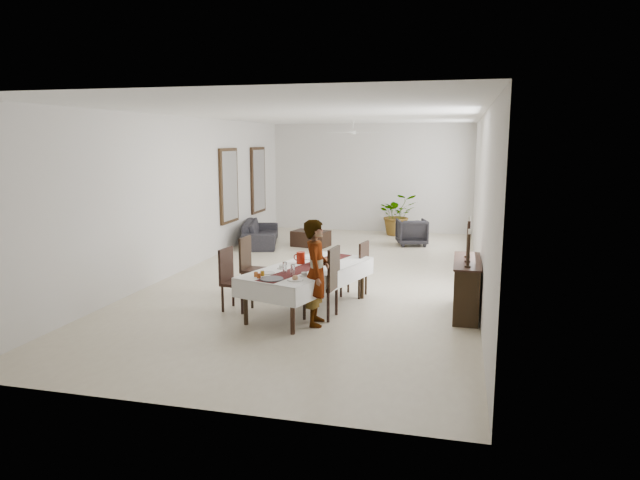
# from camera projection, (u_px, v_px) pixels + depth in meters

# --- Properties ---
(floor) EXTENTS (6.00, 12.00, 0.00)m
(floor) POSITION_uv_depth(u_px,v_px,m) (324.00, 275.00, 11.59)
(floor) COLOR beige
(floor) RESTS_ON ground
(ceiling) EXTENTS (6.00, 12.00, 0.02)m
(ceiling) POSITION_uv_depth(u_px,v_px,m) (324.00, 115.00, 11.04)
(ceiling) COLOR white
(ceiling) RESTS_ON wall_back
(wall_back) EXTENTS (6.00, 0.02, 3.20)m
(wall_back) POSITION_uv_depth(u_px,v_px,m) (371.00, 178.00, 17.05)
(wall_back) COLOR silver
(wall_back) RESTS_ON floor
(wall_front) EXTENTS (6.00, 0.02, 3.20)m
(wall_front) POSITION_uv_depth(u_px,v_px,m) (181.00, 255.00, 5.58)
(wall_front) COLOR silver
(wall_front) RESTS_ON floor
(wall_left) EXTENTS (0.02, 12.00, 3.20)m
(wall_left) POSITION_uv_depth(u_px,v_px,m) (186.00, 194.00, 12.02)
(wall_left) COLOR silver
(wall_left) RESTS_ON floor
(wall_right) EXTENTS (0.02, 12.00, 3.20)m
(wall_right) POSITION_uv_depth(u_px,v_px,m) (481.00, 201.00, 10.60)
(wall_right) COLOR silver
(wall_right) RESTS_ON floor
(dining_table_top) EXTENTS (1.58, 2.46, 0.05)m
(dining_table_top) POSITION_uv_depth(u_px,v_px,m) (308.00, 269.00, 9.09)
(dining_table_top) COLOR black
(dining_table_top) RESTS_ON table_leg_fl
(table_leg_fl) EXTENTS (0.08, 0.08, 0.67)m
(table_leg_fl) POSITION_uv_depth(u_px,v_px,m) (246.00, 303.00, 8.45)
(table_leg_fl) COLOR black
(table_leg_fl) RESTS_ON floor
(table_leg_fr) EXTENTS (0.08, 0.08, 0.67)m
(table_leg_fr) POSITION_uv_depth(u_px,v_px,m) (293.00, 311.00, 8.02)
(table_leg_fr) COLOR black
(table_leg_fr) RESTS_ON floor
(table_leg_bl) EXTENTS (0.08, 0.08, 0.67)m
(table_leg_bl) POSITION_uv_depth(u_px,v_px,m) (321.00, 274.00, 10.28)
(table_leg_bl) COLOR black
(table_leg_bl) RESTS_ON floor
(table_leg_br) EXTENTS (0.08, 0.08, 0.67)m
(table_leg_br) POSITION_uv_depth(u_px,v_px,m) (362.00, 280.00, 9.85)
(table_leg_br) COLOR black
(table_leg_br) RESTS_ON floor
(tablecloth_top) EXTENTS (1.79, 2.67, 0.01)m
(tablecloth_top) POSITION_uv_depth(u_px,v_px,m) (308.00, 267.00, 9.08)
(tablecloth_top) COLOR white
(tablecloth_top) RESTS_ON dining_table_top
(tablecloth_drape_left) EXTENTS (0.73, 2.35, 0.29)m
(tablecloth_drape_left) POSITION_uv_depth(u_px,v_px,m) (280.00, 271.00, 9.39)
(tablecloth_drape_left) COLOR silver
(tablecloth_drape_left) RESTS_ON dining_table_top
(tablecloth_drape_right) EXTENTS (0.73, 2.35, 0.29)m
(tablecloth_drape_right) POSITION_uv_depth(u_px,v_px,m) (339.00, 280.00, 8.82)
(tablecloth_drape_right) COLOR white
(tablecloth_drape_right) RESTS_ON dining_table_top
(tablecloth_drape_near) EXTENTS (1.07, 0.34, 0.29)m
(tablecloth_drape_near) POSITION_uv_depth(u_px,v_px,m) (262.00, 293.00, 8.08)
(tablecloth_drape_near) COLOR silver
(tablecloth_drape_near) RESTS_ON dining_table_top
(tablecloth_drape_far) EXTENTS (1.07, 0.34, 0.29)m
(tablecloth_drape_far) POSITION_uv_depth(u_px,v_px,m) (345.00, 262.00, 10.14)
(tablecloth_drape_far) COLOR silver
(tablecloth_drape_far) RESTS_ON dining_table_top
(table_runner) EXTENTS (1.02, 2.37, 0.00)m
(table_runner) POSITION_uv_depth(u_px,v_px,m) (308.00, 267.00, 9.08)
(table_runner) COLOR #591919
(table_runner) RESTS_ON tablecloth_top
(red_pitcher) EXTENTS (0.18, 0.18, 0.19)m
(red_pitcher) POSITION_uv_depth(u_px,v_px,m) (301.00, 258.00, 9.31)
(red_pitcher) COLOR #9C1A0B
(red_pitcher) RESTS_ON tablecloth_top
(pitcher_handle) EXTENTS (0.11, 0.05, 0.11)m
(pitcher_handle) POSITION_uv_depth(u_px,v_px,m) (297.00, 257.00, 9.35)
(pitcher_handle) COLOR maroon
(pitcher_handle) RESTS_ON red_pitcher
(wine_glass_near) EXTENTS (0.07, 0.07, 0.16)m
(wine_glass_near) POSITION_uv_depth(u_px,v_px,m) (293.00, 270.00, 8.49)
(wine_glass_near) COLOR white
(wine_glass_near) RESTS_ON tablecloth_top
(wine_glass_mid) EXTENTS (0.07, 0.07, 0.16)m
(wine_glass_mid) POSITION_uv_depth(u_px,v_px,m) (285.00, 267.00, 8.67)
(wine_glass_mid) COLOR white
(wine_glass_mid) RESTS_ON tablecloth_top
(wine_glass_far) EXTENTS (0.07, 0.07, 0.16)m
(wine_glass_far) POSITION_uv_depth(u_px,v_px,m) (312.00, 262.00, 9.08)
(wine_glass_far) COLOR white
(wine_glass_far) RESTS_ON tablecloth_top
(teacup_right) EXTENTS (0.09, 0.09, 0.06)m
(teacup_right) POSITION_uv_depth(u_px,v_px,m) (304.00, 274.00, 8.45)
(teacup_right) COLOR silver
(teacup_right) RESTS_ON saucer_right
(saucer_right) EXTENTS (0.14, 0.14, 0.01)m
(saucer_right) POSITION_uv_depth(u_px,v_px,m) (304.00, 276.00, 8.45)
(saucer_right) COLOR silver
(saucer_right) RESTS_ON tablecloth_top
(teacup_left) EXTENTS (0.09, 0.09, 0.06)m
(teacup_left) POSITION_uv_depth(u_px,v_px,m) (282.00, 267.00, 8.94)
(teacup_left) COLOR white
(teacup_left) RESTS_ON saucer_left
(saucer_left) EXTENTS (0.14, 0.14, 0.01)m
(saucer_left) POSITION_uv_depth(u_px,v_px,m) (282.00, 268.00, 8.94)
(saucer_left) COLOR white
(saucer_left) RESTS_ON tablecloth_top
(plate_near_right) EXTENTS (0.23, 0.23, 0.01)m
(plate_near_right) POSITION_uv_depth(u_px,v_px,m) (295.00, 280.00, 8.20)
(plate_near_right) COLOR white
(plate_near_right) RESTS_ON tablecloth_top
(bread_near_right) EXTENTS (0.09, 0.09, 0.09)m
(bread_near_right) POSITION_uv_depth(u_px,v_px,m) (295.00, 278.00, 8.19)
(bread_near_right) COLOR tan
(bread_near_right) RESTS_ON plate_near_right
(plate_near_left) EXTENTS (0.23, 0.23, 0.01)m
(plate_near_left) POSITION_uv_depth(u_px,v_px,m) (267.00, 273.00, 8.62)
(plate_near_left) COLOR white
(plate_near_left) RESTS_ON tablecloth_top
(plate_far_left) EXTENTS (0.23, 0.23, 0.01)m
(plate_far_left) POSITION_uv_depth(u_px,v_px,m) (310.00, 259.00, 9.68)
(plate_far_left) COLOR white
(plate_far_left) RESTS_ON tablecloth_top
(serving_tray) EXTENTS (0.34, 0.34, 0.02)m
(serving_tray) POSITION_uv_depth(u_px,v_px,m) (272.00, 279.00, 8.24)
(serving_tray) COLOR #3D3C41
(serving_tray) RESTS_ON tablecloth_top
(jam_jar_a) EXTENTS (0.06, 0.06, 0.07)m
(jam_jar_a) POSITION_uv_depth(u_px,v_px,m) (259.00, 276.00, 8.32)
(jam_jar_a) COLOR #973E15
(jam_jar_a) RESTS_ON tablecloth_top
(jam_jar_b) EXTENTS (0.06, 0.06, 0.07)m
(jam_jar_b) POSITION_uv_depth(u_px,v_px,m) (256.00, 274.00, 8.41)
(jam_jar_b) COLOR #964615
(jam_jar_b) RESTS_ON tablecloth_top
(jam_jar_c) EXTENTS (0.06, 0.06, 0.07)m
(jam_jar_c) POSITION_uv_depth(u_px,v_px,m) (262.00, 273.00, 8.47)
(jam_jar_c) COLOR #9A6916
(jam_jar_c) RESTS_ON tablecloth_top
(fruit_basket) EXTENTS (0.29, 0.29, 0.10)m
(fruit_basket) POSITION_uv_depth(u_px,v_px,m) (319.00, 261.00, 9.25)
(fruit_basket) COLOR brown
(fruit_basket) RESTS_ON tablecloth_top
(fruit_red) EXTENTS (0.09, 0.09, 0.09)m
(fruit_red) POSITION_uv_depth(u_px,v_px,m) (321.00, 257.00, 9.24)
(fruit_red) COLOR #A71021
(fruit_red) RESTS_ON fruit_basket
(fruit_green) EXTENTS (0.08, 0.08, 0.08)m
(fruit_green) POSITION_uv_depth(u_px,v_px,m) (318.00, 257.00, 9.28)
(fruit_green) COLOR #4D7B25
(fruit_green) RESTS_ON fruit_basket
(fruit_yellow) EXTENTS (0.08, 0.08, 0.08)m
(fruit_yellow) POSITION_uv_depth(u_px,v_px,m) (317.00, 258.00, 9.20)
(fruit_yellow) COLOR yellow
(fruit_yellow) RESTS_ON fruit_basket
(chair_right_near_seat) EXTENTS (0.52, 0.52, 0.05)m
(chair_right_near_seat) POSITION_uv_depth(u_px,v_px,m) (321.00, 286.00, 8.77)
(chair_right_near_seat) COLOR black
(chair_right_near_seat) RESTS_ON chair_right_near_leg_fl
(chair_right_near_leg_fl) EXTENTS (0.05, 0.05, 0.47)m
(chair_right_near_leg_fl) POSITION_uv_depth(u_px,v_px,m) (328.00, 307.00, 8.57)
(chair_right_near_leg_fl) COLOR black
(chair_right_near_leg_fl) RESTS_ON floor
(chair_right_near_leg_fr) EXTENTS (0.05, 0.05, 0.47)m
(chair_right_near_leg_fr) POSITION_uv_depth(u_px,v_px,m) (336.00, 301.00, 8.92)
(chair_right_near_leg_fr) COLOR black
(chair_right_near_leg_fr) RESTS_ON floor
(chair_right_near_leg_bl) EXTENTS (0.05, 0.05, 0.47)m
(chair_right_near_leg_bl) POSITION_uv_depth(u_px,v_px,m) (304.00, 305.00, 8.70)
(chair_right_near_leg_bl) COLOR black
(chair_right_near_leg_bl) RESTS_ON floor
(chair_right_near_leg_br) EXTENTS (0.05, 0.05, 0.47)m
(chair_right_near_leg_br) POSITION_uv_depth(u_px,v_px,m) (313.00, 298.00, 9.06)
(chair_right_near_leg_br) COLOR black
(chair_right_near_leg_br) RESTS_ON floor
(chair_right_near_back) EXTENTS (0.10, 0.47, 0.60)m
(chair_right_near_back) POSITION_uv_depth(u_px,v_px,m) (334.00, 267.00, 8.64)
(chair_right_near_back) COLOR black
(chair_right_near_back) RESTS_ON chair_right_near_seat
(chair_right_far_seat) EXTENTS (0.49, 0.49, 0.05)m
(chair_right_far_seat) POSITION_uv_depth(u_px,v_px,m) (354.00, 272.00, 10.01)
(chair_right_far_seat) COLOR black
(chair_right_far_seat) RESTS_ON chair_right_far_leg_fl
(chair_right_far_leg_fl) EXTENTS (0.05, 0.05, 0.41)m
(chair_right_far_leg_fl) POSITION_uv_depth(u_px,v_px,m) (359.00, 288.00, 9.83)
(chair_right_far_leg_fl) COLOR black
(chair_right_far_leg_fl) RESTS_ON floor
(chair_right_far_leg_fr) EXTENTS (0.05, 0.05, 0.41)m
(chair_right_far_leg_fr) POSITION_uv_depth(u_px,v_px,m) (366.00, 283.00, 10.13)
(chair_right_far_leg_fr) COLOR black
(chair_right_far_leg_fr) RESTS_ON floor
(chair_right_far_leg_bl) EXTENTS (0.05, 0.05, 0.41)m
(chair_right_far_leg_bl) POSITION_uv_depth(u_px,v_px,m) (341.00, 286.00, 9.97)
(chair_right_far_leg_bl) COLOR black
(chair_right_far_leg_bl) RESTS_ON floor
(chair_right_far_leg_br) EXTENTS (0.05, 0.05, 0.41)m
(chair_right_far_leg_br) POSITION_uv_depth(u_px,v_px,m) (348.00, 281.00, 10.27)
(chair_right_far_leg_br) COLOR black
(chair_right_far_leg_br) RESTS_ON floor
(chair_right_far_back) EXTENTS (0.12, 0.41, 0.53)m
(chair_right_far_back) POSITION_uv_depth(u_px,v_px,m) (364.00, 257.00, 9.88)
(chair_right_far_back) COLOR black
(chair_right_far_back) RESTS_ON chair_right_far_seat
(chair_left_near_seat) EXTENTS (0.47, 0.47, 0.05)m
(chair_left_near_seat) POSITION_uv_depth(u_px,v_px,m) (237.00, 283.00, 9.16)
(chair_left_near_seat) COLOR black
(chair_left_near_seat) RESTS_ON chair_left_near_leg_fl
(chair_left_near_leg_fl) EXTENTS (0.05, 0.05, 0.42)m
(chair_left_near_leg_fl) POSITION_uv_depth(u_px,v_px,m) (233.00, 294.00, 9.42)
(chair_left_near_leg_fl) COLOR black
(chair_left_near_leg_fl) RESTS_ON floor
(chair_left_near_leg_fr) EXTENTS (0.05, 0.05, 0.42)m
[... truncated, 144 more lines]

